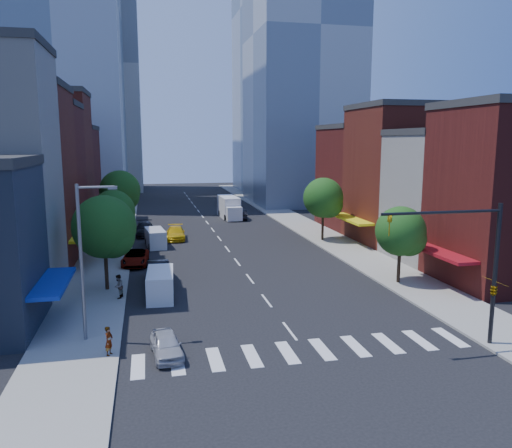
{
  "coord_description": "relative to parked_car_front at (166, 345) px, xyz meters",
  "views": [
    {
      "loc": [
        -8.23,
        -27.85,
        11.48
      ],
      "look_at": [
        0.1,
        10.06,
        5.0
      ],
      "focal_mm": 35.0,
      "sensor_mm": 36.0,
      "label": 1
    }
  ],
  "objects": [
    {
      "name": "crosswalk",
      "position": [
        7.5,
        -1.0,
        -0.63
      ],
      "size": [
        19.0,
        3.0,
        0.01
      ],
      "primitive_type": "cube",
      "color": "silver",
      "rests_on": "ground"
    },
    {
      "name": "bldg_left_2",
      "position": [
        -13.5,
        22.5,
        7.36
      ],
      "size": [
        12.0,
        9.0,
        16.0
      ],
      "primitive_type": "cube",
      "color": "#5F1E16",
      "rests_on": "ground"
    },
    {
      "name": "tree_right_near",
      "position": [
        19.15,
        9.92,
        3.55
      ],
      "size": [
        4.0,
        4.0,
        6.2
      ],
      "color": "black",
      "rests_on": "sidewalk_right"
    },
    {
      "name": "traffic_car_oncoming",
      "position": [
        12.82,
        45.98,
        0.08
      ],
      "size": [
        2.05,
        4.52,
        1.44
      ],
      "primitive_type": "imported",
      "rotation": [
        0.0,
        0.0,
        3.02
      ],
      "color": "black",
      "rests_on": "ground"
    },
    {
      "name": "sidewalk_right",
      "position": [
        20.0,
        42.0,
        -0.56
      ],
      "size": [
        5.0,
        120.0,
        0.15
      ],
      "primitive_type": "cube",
      "color": "gray",
      "rests_on": "ground"
    },
    {
      "name": "tower_far_w",
      "position": [
        -10.5,
        97.0,
        27.36
      ],
      "size": [
        18.0,
        18.0,
        56.0
      ],
      "primitive_type": "cube",
      "color": "#9EA5AD",
      "rests_on": "ground"
    },
    {
      "name": "bldg_left_4",
      "position": [
        -13.5,
        39.5,
        7.86
      ],
      "size": [
        12.0,
        9.0,
        17.0
      ],
      "primitive_type": "cube",
      "color": "#5F1E16",
      "rests_on": "ground"
    },
    {
      "name": "sidewalk_left",
      "position": [
        -5.0,
        42.0,
        -0.56
      ],
      "size": [
        5.0,
        120.0,
        0.15
      ],
      "primitive_type": "cube",
      "color": "gray",
      "rests_on": "ground"
    },
    {
      "name": "bldg_left_3",
      "position": [
        -13.5,
        31.0,
        6.86
      ],
      "size": [
        12.0,
        8.0,
        15.0
      ],
      "primitive_type": "cube",
      "color": "#501614",
      "rests_on": "ground"
    },
    {
      "name": "parked_car_rear",
      "position": [
        -1.15,
        35.91,
        0.17
      ],
      "size": [
        2.31,
        5.57,
        1.61
      ],
      "primitive_type": "imported",
      "rotation": [
        0.0,
        0.0,
        0.01
      ],
      "color": "black",
      "rests_on": "ground"
    },
    {
      "name": "traffic_signal",
      "position": [
        17.44,
        -2.5,
        3.52
      ],
      "size": [
        7.24,
        2.24,
        8.0
      ],
      "color": "black",
      "rests_on": "sidewalk_right"
    },
    {
      "name": "tower_nw",
      "position": [
        -14.5,
        72.0,
        34.36
      ],
      "size": [
        20.0,
        22.0,
        70.0
      ],
      "primitive_type": "cube",
      "color": "#8C99A8",
      "rests_on": "ground"
    },
    {
      "name": "cargo_van_far",
      "position": [
        0.01,
        28.87,
        0.33
      ],
      "size": [
        2.34,
        4.74,
        1.94
      ],
      "rotation": [
        0.0,
        0.0,
        0.12
      ],
      "color": "silver",
      "rests_on": "ground"
    },
    {
      "name": "traffic_car_far",
      "position": [
        13.01,
        64.34,
        0.18
      ],
      "size": [
        2.03,
        4.8,
        1.62
      ],
      "primitive_type": "imported",
      "rotation": [
        0.0,
        0.0,
        3.16
      ],
      "color": "#999999",
      "rests_on": "ground"
    },
    {
      "name": "tower_ne",
      "position": [
        27.5,
        64.0,
        29.36
      ],
      "size": [
        18.0,
        20.0,
        60.0
      ],
      "primitive_type": "cube",
      "color": "#9EA5AD",
      "rests_on": "ground"
    },
    {
      "name": "streetlight",
      "position": [
        -4.31,
        3.0,
        4.64
      ],
      "size": [
        2.25,
        0.25,
        9.0
      ],
      "color": "slate",
      "rests_on": "sidewalk_left"
    },
    {
      "name": "parked_car_front",
      "position": [
        0.0,
        0.0,
        0.0
      ],
      "size": [
        1.87,
        3.86,
        1.27
      ],
      "primitive_type": "imported",
      "rotation": [
        0.0,
        0.0,
        0.1
      ],
      "color": "#ADACB1",
      "rests_on": "ground"
    },
    {
      "name": "pedestrian_far",
      "position": [
        -3.0,
        10.48,
        0.39
      ],
      "size": [
        0.86,
        0.99,
        1.75
      ],
      "primitive_type": "imported",
      "rotation": [
        0.0,
        0.0,
        -1.83
      ],
      "color": "#999999",
      "rests_on": "sidewalk_left"
    },
    {
      "name": "tree_right_far",
      "position": [
        19.15,
        27.92,
        4.23
      ],
      "size": [
        4.6,
        4.6,
        7.2
      ],
      "color": "black",
      "rests_on": "sidewalk_right"
    },
    {
      "name": "tree_left_far",
      "position": [
        -3.85,
        37.92,
        4.57
      ],
      "size": [
        5.0,
        5.0,
        7.75
      ],
      "color": "black",
      "rests_on": "sidewalk_left"
    },
    {
      "name": "bldg_left_5",
      "position": [
        -13.5,
        49.0,
        5.86
      ],
      "size": [
        12.0,
        10.0,
        13.0
      ],
      "primitive_type": "cube",
      "color": "#501614",
      "rests_on": "ground"
    },
    {
      "name": "pedestrian_near",
      "position": [
        -3.0,
        0.46,
        0.31
      ],
      "size": [
        0.58,
        0.68,
        1.59
      ],
      "primitive_type": "imported",
      "rotation": [
        0.0,
        0.0,
        1.15
      ],
      "color": "#999999",
      "rests_on": "sidewalk_left"
    },
    {
      "name": "parked_car_second",
      "position": [
        0.0,
        14.89,
        0.18
      ],
      "size": [
        1.87,
        4.97,
        1.62
      ],
      "primitive_type": "imported",
      "rotation": [
        0.0,
        0.0,
        0.03
      ],
      "color": "black",
      "rests_on": "ground"
    },
    {
      "name": "tree_left_near",
      "position": [
        -3.85,
        12.92,
        4.23
      ],
      "size": [
        4.8,
        4.8,
        7.3
      ],
      "color": "black",
      "rests_on": "sidewalk_left"
    },
    {
      "name": "tower_far_e",
      "position": [
        31.5,
        87.0,
        39.36
      ],
      "size": [
        22.0,
        22.0,
        80.0
      ],
      "primitive_type": "cube",
      "color": "#8C99A8",
      "rests_on": "ground"
    },
    {
      "name": "bldg_right_2",
      "position": [
        28.5,
        26.0,
        6.86
      ],
      "size": [
        12.0,
        10.0,
        15.0
      ],
      "primitive_type": "cube",
      "color": "#5F1E16",
      "rests_on": "ground"
    },
    {
      "name": "taxi",
      "position": [
        2.42,
        32.57,
        0.11
      ],
      "size": [
        2.33,
        5.26,
        1.5
      ],
      "primitive_type": "imported",
      "rotation": [
        0.0,
        0.0,
        -0.04
      ],
      "color": "gold",
      "rests_on": "ground"
    },
    {
      "name": "tree_left_mid",
      "position": [
        -3.85,
        23.92,
        3.89
      ],
      "size": [
        4.2,
        4.2,
        6.65
      ],
      "color": "black",
      "rests_on": "sidewalk_left"
    },
    {
      "name": "cargo_van_near",
      "position": [
        -0.01,
        10.37,
        0.36
      ],
      "size": [
        2.14,
        4.83,
        2.02
      ],
      "rotation": [
        0.0,
        0.0,
        -0.05
      ],
      "color": "silver",
      "rests_on": "ground"
    },
    {
      "name": "parked_car_third",
      "position": [
        -2.0,
        20.99,
        0.06
      ],
      "size": [
        2.64,
        5.13,
        1.39
      ],
      "primitive_type": "imported",
      "rotation": [
        0.0,
        0.0,
        -0.07
      ],
      "color": "#999999",
      "rests_on": "ground"
    },
    {
      "name": "bldg_right_3",
      "position": [
        28.5,
        36.0,
        5.86
      ],
      "size": [
        12.0,
        10.0,
        13.0
      ],
      "primitive_type": "cube",
      "color": "#501614",
      "rests_on": "ground"
    },
    {
      "name": "box_truck",
      "position": [
        11.32,
        47.67,
        0.87
      ],
      "size": [
        2.68,
        7.98,
        3.18
      ],
      "rotation": [
        0.0,
        0.0,
        0.04
      ],
      "color": "white",
      "rests_on": "ground"
    },
    {
      "name": "bldg_right_1",
      "position": [
        28.5,
        17.0,
        5.36
      ],
      "size": [
        12.0,
        8.0,
        12.0
      ],
      "primitive_type": "cube",
      "color": "#B7B2A9",
      "rests_on": "ground"
    },
    {
      "name": "ground",
      "position": [
        7.5,
        2.0,
        -0.64
      ],
      "size": [
        220.0,
        220.0,
        0.0
      ],
      "primitive_type": "plane",
      "color": "black",
      "rests_on": "ground"
    }
  ]
}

